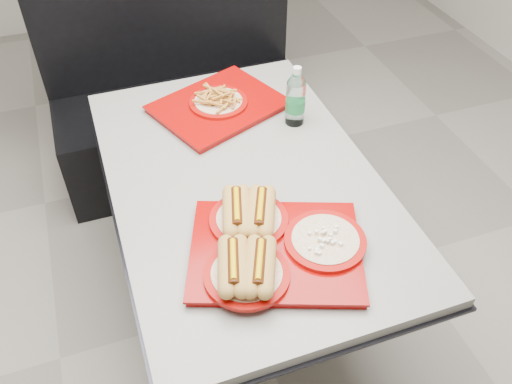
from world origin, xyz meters
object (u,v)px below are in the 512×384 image
object	(u,v)px
tray_near	(268,244)
water_bottle	(296,99)
diner_table	(244,211)
tray_far	(218,103)
booth_bench	(179,97)

from	to	relation	value
tray_near	water_bottle	size ratio (longest dim) A/B	2.54
diner_table	tray_far	bearing A→B (deg)	85.03
booth_bench	tray_far	xyz separation A→B (m)	(0.04, -0.67, 0.38)
tray_far	water_bottle	xyz separation A→B (m)	(0.25, -0.18, 0.08)
diner_table	booth_bench	size ratio (longest dim) A/B	1.05
booth_bench	tray_near	xyz separation A→B (m)	(-0.04, -1.45, 0.39)
tray_far	water_bottle	distance (m)	0.32
diner_table	tray_far	size ratio (longest dim) A/B	2.43
diner_table	tray_near	bearing A→B (deg)	-96.30
diner_table	tray_far	xyz separation A→B (m)	(0.04, 0.43, 0.19)
diner_table	water_bottle	size ratio (longest dim) A/B	5.88
booth_bench	water_bottle	size ratio (longest dim) A/B	5.59
booth_bench	tray_near	size ratio (longest dim) A/B	2.20
booth_bench	water_bottle	distance (m)	1.01
booth_bench	water_bottle	xyz separation A→B (m)	(0.29, -0.85, 0.45)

